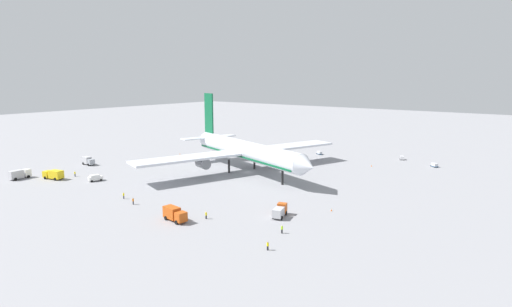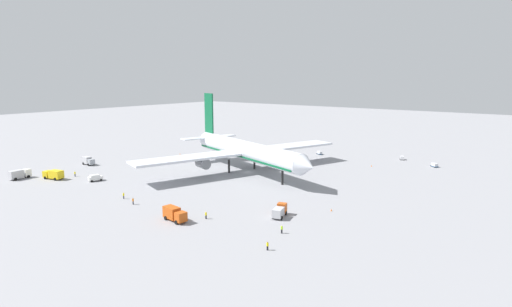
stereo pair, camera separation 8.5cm
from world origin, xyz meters
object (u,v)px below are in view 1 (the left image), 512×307
(service_truck_3, at_px, (174,214))
(ground_worker_3, at_px, (75,174))
(baggage_cart_0, at_px, (402,158))
(ground_worker_4, at_px, (268,246))
(service_van, at_px, (95,178))
(ground_worker_2, at_px, (282,229))
(ground_worker_1, at_px, (124,196))
(service_truck_4, at_px, (88,161))
(traffic_cone_0, at_px, (251,146))
(service_truck_2, at_px, (19,174))
(traffic_cone_1, at_px, (371,166))
(baggage_cart_2, at_px, (434,165))
(airliner, at_px, (244,150))
(ground_worker_0, at_px, (133,201))
(baggage_cart_1, at_px, (320,153))
(ground_worker_5, at_px, (206,215))
(traffic_cone_2, at_px, (331,210))
(service_truck_0, at_px, (280,211))
(traffic_cone_3, at_px, (180,154))
(service_truck_1, at_px, (54,174))

(service_truck_3, bearing_deg, ground_worker_3, 171.00)
(baggage_cart_0, relative_size, ground_worker_4, 1.89)
(service_van, distance_m, ground_worker_2, 69.29)
(service_truck_3, bearing_deg, ground_worker_1, 171.67)
(service_truck_4, bearing_deg, traffic_cone_0, 72.18)
(service_truck_4, height_order, ground_worker_1, service_truck_4)
(service_truck_2, bearing_deg, traffic_cone_1, 46.44)
(traffic_cone_0, bearing_deg, service_truck_3, -61.62)
(service_van, relative_size, ground_worker_3, 2.65)
(baggage_cart_2, bearing_deg, ground_worker_1, -120.71)
(ground_worker_3, height_order, traffic_cone_1, ground_worker_3)
(baggage_cart_0, xyz_separation_m, baggage_cart_2, (13.44, -6.07, -0.06))
(traffic_cone_1, bearing_deg, ground_worker_1, -114.73)
(ground_worker_4, bearing_deg, airliner, 132.64)
(ground_worker_0, bearing_deg, baggage_cart_1, 87.78)
(ground_worker_1, xyz_separation_m, ground_worker_3, (-33.51, 5.59, -0.01))
(airliner, relative_size, ground_worker_5, 44.02)
(airliner, xyz_separation_m, traffic_cone_2, (42.70, -20.24, -6.99))
(ground_worker_1, xyz_separation_m, ground_worker_5, (27.98, 1.70, -0.00))
(service_truck_0, height_order, ground_worker_5, service_truck_0)
(service_truck_3, distance_m, ground_worker_2, 24.36)
(service_van, xyz_separation_m, traffic_cone_2, (70.61, 17.49, -0.76))
(traffic_cone_1, distance_m, traffic_cone_3, 75.78)
(baggage_cart_1, bearing_deg, baggage_cart_0, 16.67)
(baggage_cart_0, distance_m, baggage_cart_1, 31.94)
(service_truck_4, bearing_deg, baggage_cart_0, 41.96)
(ground_worker_4, bearing_deg, service_truck_0, 117.41)
(ground_worker_3, bearing_deg, service_truck_1, -107.48)
(service_truck_0, xyz_separation_m, traffic_cone_2, (7.35, 10.89, -1.14))
(airliner, bearing_deg, traffic_cone_0, 125.39)
(ground_worker_2, distance_m, traffic_cone_1, 73.54)
(service_truck_4, distance_m, traffic_cone_1, 101.58)
(airliner, distance_m, service_truck_0, 47.46)
(service_truck_0, height_order, ground_worker_4, service_truck_0)
(baggage_cart_0, xyz_separation_m, traffic_cone_2, (7.50, -72.60, -0.52))
(service_truck_0, distance_m, baggage_cart_2, 78.56)
(ground_worker_0, height_order, traffic_cone_1, ground_worker_0)
(service_truck_4, relative_size, traffic_cone_3, 9.86)
(ground_worker_0, relative_size, traffic_cone_2, 3.10)
(ground_worker_3, height_order, traffic_cone_3, ground_worker_3)
(service_truck_2, xyz_separation_m, ground_worker_3, (10.66, 12.11, -0.75))
(ground_worker_3, distance_m, traffic_cone_2, 83.14)
(baggage_cart_0, relative_size, ground_worker_5, 1.83)
(service_truck_1, xyz_separation_m, baggage_cart_2, (88.94, 90.46, -0.83))
(baggage_cart_0, height_order, ground_worker_0, ground_worker_0)
(traffic_cone_2, bearing_deg, ground_worker_2, -94.01)
(airliner, bearing_deg, ground_worker_0, -88.53)
(ground_worker_0, bearing_deg, service_truck_2, -174.38)
(service_truck_2, relative_size, baggage_cart_0, 2.06)
(baggage_cart_1, xyz_separation_m, ground_worker_3, (-43.06, -81.50, 0.11))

